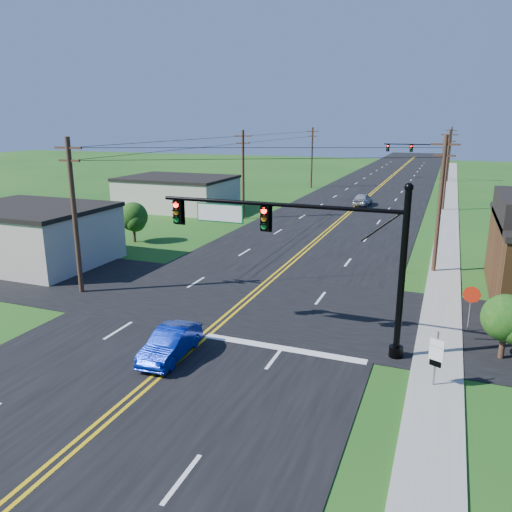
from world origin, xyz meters
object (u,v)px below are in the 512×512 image
at_px(signal_mast_far, 417,153).
at_px(blue_car, 171,344).
at_px(stop_sign, 471,299).
at_px(signal_mast_main, 298,241).
at_px(route_sign, 436,355).

distance_m(signal_mast_far, blue_car, 75.74).
bearing_deg(stop_sign, signal_mast_far, 104.08).
bearing_deg(signal_mast_main, stop_sign, 28.27).
height_order(blue_car, stop_sign, stop_sign).
distance_m(signal_mast_main, blue_car, 7.04).
bearing_deg(signal_mast_far, blue_car, -93.50).
distance_m(signal_mast_main, signal_mast_far, 72.00).
distance_m(blue_car, route_sign, 10.70).
height_order(blue_car, route_sign, route_sign).
xyz_separation_m(signal_mast_main, signal_mast_far, (0.10, 72.00, -0.20)).
relative_size(blue_car, stop_sign, 1.65).
height_order(route_sign, stop_sign, stop_sign).
height_order(signal_mast_far, route_sign, signal_mast_far).
bearing_deg(route_sign, signal_mast_far, 118.98).
xyz_separation_m(signal_mast_far, blue_car, (-4.61, -75.50, -3.92)).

